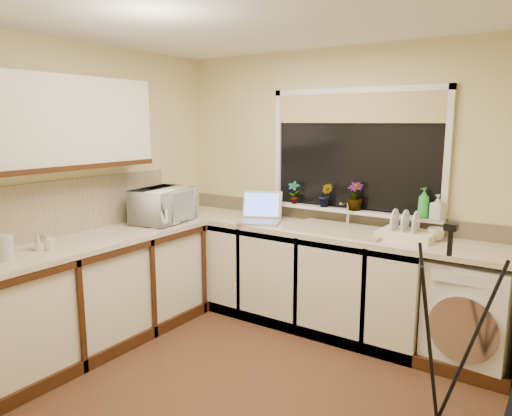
% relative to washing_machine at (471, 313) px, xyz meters
% --- Properties ---
extents(floor, '(3.20, 3.20, 0.00)m').
position_rel_washing_machine_xyz_m(floor, '(-1.28, -1.20, -0.41)').
color(floor, brown).
rests_on(floor, ground).
extents(ceiling, '(3.20, 3.20, 0.00)m').
position_rel_washing_machine_xyz_m(ceiling, '(-1.28, -1.20, 2.04)').
color(ceiling, white).
rests_on(ceiling, ground).
extents(wall_back, '(3.20, 0.00, 3.20)m').
position_rel_washing_machine_xyz_m(wall_back, '(-1.28, 0.30, 0.82)').
color(wall_back, beige).
rests_on(wall_back, ground).
extents(wall_front, '(3.20, 0.00, 3.20)m').
position_rel_washing_machine_xyz_m(wall_front, '(-1.28, -2.70, 0.82)').
color(wall_front, beige).
rests_on(wall_front, ground).
extents(wall_left, '(0.00, 3.00, 3.00)m').
position_rel_washing_machine_xyz_m(wall_left, '(-2.88, -1.20, 0.82)').
color(wall_left, beige).
rests_on(wall_left, ground).
extents(wall_right, '(0.00, 3.00, 3.00)m').
position_rel_washing_machine_xyz_m(wall_right, '(0.32, -1.20, 0.82)').
color(wall_right, beige).
rests_on(wall_right, ground).
extents(base_cabinet_back, '(2.55, 0.60, 0.86)m').
position_rel_washing_machine_xyz_m(base_cabinet_back, '(-1.60, -0.00, 0.02)').
color(base_cabinet_back, silver).
rests_on(base_cabinet_back, floor).
extents(base_cabinet_left, '(0.54, 2.40, 0.86)m').
position_rel_washing_machine_xyz_m(base_cabinet_left, '(-2.58, -1.50, 0.02)').
color(base_cabinet_left, silver).
rests_on(base_cabinet_left, floor).
extents(worktop_back, '(3.20, 0.60, 0.04)m').
position_rel_washing_machine_xyz_m(worktop_back, '(-1.28, -0.00, 0.47)').
color(worktop_back, beige).
rests_on(worktop_back, base_cabinet_back).
extents(worktop_left, '(0.60, 2.40, 0.04)m').
position_rel_washing_machine_xyz_m(worktop_left, '(-2.58, -1.50, 0.47)').
color(worktop_left, beige).
rests_on(worktop_left, base_cabinet_left).
extents(upper_cabinet, '(0.28, 1.90, 0.70)m').
position_rel_washing_machine_xyz_m(upper_cabinet, '(-2.72, -1.65, 1.39)').
color(upper_cabinet, silver).
rests_on(upper_cabinet, wall_left).
extents(splashback_left, '(0.02, 2.40, 0.45)m').
position_rel_washing_machine_xyz_m(splashback_left, '(-2.87, -1.50, 0.72)').
color(splashback_left, beige).
rests_on(splashback_left, wall_left).
extents(splashback_back, '(3.20, 0.02, 0.14)m').
position_rel_washing_machine_xyz_m(splashback_back, '(-1.28, 0.28, 0.56)').
color(splashback_back, beige).
rests_on(splashback_back, wall_back).
extents(window_glass, '(1.50, 0.02, 1.00)m').
position_rel_washing_machine_xyz_m(window_glass, '(-1.08, 0.28, 1.14)').
color(window_glass, black).
rests_on(window_glass, wall_back).
extents(window_blind, '(1.50, 0.02, 0.25)m').
position_rel_washing_machine_xyz_m(window_blind, '(-1.08, 0.26, 1.52)').
color(window_blind, tan).
rests_on(window_blind, wall_back).
extents(windowsill, '(1.60, 0.14, 0.03)m').
position_rel_washing_machine_xyz_m(windowsill, '(-1.08, 0.23, 0.63)').
color(windowsill, white).
rests_on(windowsill, wall_back).
extents(sink, '(0.82, 0.46, 0.03)m').
position_rel_washing_machine_xyz_m(sink, '(-1.08, -0.00, 0.50)').
color(sink, tan).
rests_on(sink, worktop_back).
extents(faucet, '(0.03, 0.03, 0.24)m').
position_rel_washing_machine_xyz_m(faucet, '(-1.08, 0.18, 0.61)').
color(faucet, silver).
rests_on(faucet, worktop_back).
extents(washing_machine, '(0.63, 0.61, 0.82)m').
position_rel_washing_machine_xyz_m(washing_machine, '(0.00, 0.00, 0.00)').
color(washing_machine, white).
rests_on(washing_machine, floor).
extents(laptop, '(0.48, 0.47, 0.27)m').
position_rel_washing_machine_xyz_m(laptop, '(-1.84, -0.06, 0.56)').
color(laptop, '#96969D').
rests_on(laptop, worktop_back).
extents(kettle, '(0.16, 0.16, 0.21)m').
position_rel_washing_machine_xyz_m(kettle, '(-2.45, -0.77, 0.60)').
color(kettle, silver).
rests_on(kettle, worktop_left).
extents(dish_rack, '(0.43, 0.33, 0.06)m').
position_rel_washing_machine_xyz_m(dish_rack, '(-0.52, 0.03, 0.52)').
color(dish_rack, white).
rests_on(dish_rack, worktop_back).
extents(tripod, '(0.77, 0.77, 1.24)m').
position_rel_washing_machine_xyz_m(tripod, '(-0.01, -0.86, 0.21)').
color(tripod, black).
rests_on(tripod, floor).
extents(glass_jug, '(0.12, 0.12, 0.17)m').
position_rel_washing_machine_xyz_m(glass_jug, '(-2.56, -2.07, 0.58)').
color(glass_jug, '#B5B9C0').
rests_on(glass_jug, worktop_left).
extents(steel_jar, '(0.09, 0.09, 0.12)m').
position_rel_washing_machine_xyz_m(steel_jar, '(-2.60, -1.78, 0.55)').
color(steel_jar, silver).
rests_on(steel_jar, worktop_left).
extents(microwave, '(0.48, 0.62, 0.31)m').
position_rel_washing_machine_xyz_m(microwave, '(-2.57, -0.59, 0.65)').
color(microwave, white).
rests_on(microwave, worktop_left).
extents(plant_a, '(0.13, 0.10, 0.21)m').
position_rel_washing_machine_xyz_m(plant_a, '(-1.64, 0.19, 0.75)').
color(plant_a, '#999999').
rests_on(plant_a, windowsill).
extents(plant_b, '(0.14, 0.13, 0.22)m').
position_rel_washing_machine_xyz_m(plant_b, '(-1.31, 0.19, 0.75)').
color(plant_b, '#999999').
rests_on(plant_b, windowsill).
extents(plant_c, '(0.15, 0.15, 0.25)m').
position_rel_washing_machine_xyz_m(plant_c, '(-1.03, 0.19, 0.77)').
color(plant_c, '#999999').
rests_on(plant_c, windowsill).
extents(soap_bottle_green, '(0.12, 0.12, 0.24)m').
position_rel_washing_machine_xyz_m(soap_bottle_green, '(-0.44, 0.19, 0.76)').
color(soap_bottle_green, green).
rests_on(soap_bottle_green, windowsill).
extents(soap_bottle_clear, '(0.11, 0.11, 0.20)m').
position_rel_washing_machine_xyz_m(soap_bottle_clear, '(-0.34, 0.19, 0.74)').
color(soap_bottle_clear, '#999999').
rests_on(soap_bottle_clear, windowsill).
extents(cup_back, '(0.17, 0.17, 0.10)m').
position_rel_washing_machine_xyz_m(cup_back, '(-0.32, 0.09, 0.54)').
color(cup_back, beige).
rests_on(cup_back, worktop_back).
extents(cup_left, '(0.12, 0.12, 0.09)m').
position_rel_washing_machine_xyz_m(cup_left, '(-2.55, -1.75, 0.54)').
color(cup_left, '#F1DFC6').
rests_on(cup_left, worktop_left).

